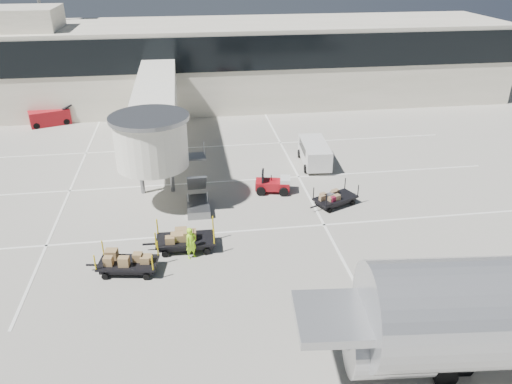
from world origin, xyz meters
TOP-DOWN VIEW (x-y plane):
  - ground at (0.00, 0.00)m, footprint 140.00×140.00m
  - lane_markings at (-0.67, 9.33)m, footprint 40.00×30.00m
  - terminal at (-0.35, 29.94)m, footprint 64.00×12.11m
  - jet_bridge at (-3.97, 12.26)m, footprint 5.70×20.40m
  - baggage_tug at (3.77, 6.90)m, footprint 2.50×1.88m
  - suitcase_cart at (7.39, 4.42)m, footprint 3.41×2.40m
  - box_cart_near at (-2.32, 0.58)m, footprint 3.98×1.69m
  - box_cart_far at (-5.20, -1.18)m, footprint 3.74×1.93m
  - ground_worker at (-1.96, -0.32)m, footprint 0.78×0.71m
  - minivan at (7.68, 11.23)m, footprint 2.24×4.63m
  - belt_loader at (-14.33, 23.88)m, footprint 4.07×2.58m

SIDE VIEW (x-z plane):
  - ground at x=0.00m, z-range 0.00..0.00m
  - lane_markings at x=-0.67m, z-range 0.00..0.02m
  - suitcase_cart at x=7.39m, z-range -0.19..1.14m
  - box_cart_far at x=-5.20m, z-range -0.16..1.27m
  - baggage_tug at x=3.77m, z-range -0.21..1.32m
  - box_cart_near at x=-2.32m, z-range -0.18..1.37m
  - belt_loader at x=-14.33m, z-range -0.22..1.62m
  - ground_worker at x=-1.96m, z-range 0.00..1.80m
  - minivan at x=7.68m, z-range 0.17..1.88m
  - terminal at x=-0.35m, z-range -3.49..11.71m
  - jet_bridge at x=-3.97m, z-range 1.27..7.30m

